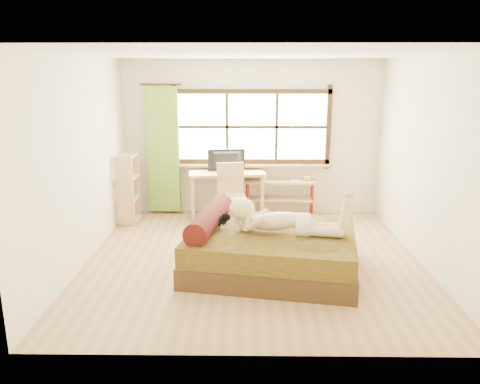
{
  "coord_description": "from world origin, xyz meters",
  "views": [
    {
      "loc": [
        -0.1,
        -5.97,
        2.49
      ],
      "look_at": [
        -0.18,
        0.2,
        0.9
      ],
      "focal_mm": 35.0,
      "sensor_mm": 36.0,
      "label": 1
    }
  ],
  "objects_px": {
    "bed": "(268,249)",
    "kitten": "(216,219)",
    "woman": "(285,209)",
    "chair": "(231,190)",
    "pipe_shelf": "(280,190)",
    "desk": "(227,178)",
    "bookshelf": "(128,188)"
  },
  "relations": [
    {
      "from": "woman",
      "to": "pipe_shelf",
      "type": "height_order",
      "value": "woman"
    },
    {
      "from": "woman",
      "to": "chair",
      "type": "height_order",
      "value": "woman"
    },
    {
      "from": "chair",
      "to": "pipe_shelf",
      "type": "height_order",
      "value": "chair"
    },
    {
      "from": "desk",
      "to": "bookshelf",
      "type": "relative_size",
      "value": 1.17
    },
    {
      "from": "kitten",
      "to": "desk",
      "type": "xyz_separation_m",
      "value": [
        0.05,
        2.19,
        0.05
      ]
    },
    {
      "from": "kitten",
      "to": "desk",
      "type": "bearing_deg",
      "value": 98.89
    },
    {
      "from": "woman",
      "to": "bed",
      "type": "bearing_deg",
      "value": 173.72
    },
    {
      "from": "bookshelf",
      "to": "woman",
      "type": "bearing_deg",
      "value": -40.03
    },
    {
      "from": "woman",
      "to": "pipe_shelf",
      "type": "bearing_deg",
      "value": 97.25
    },
    {
      "from": "chair",
      "to": "woman",
      "type": "bearing_deg",
      "value": -76.81
    },
    {
      "from": "desk",
      "to": "pipe_shelf",
      "type": "relative_size",
      "value": 1.07
    },
    {
      "from": "kitten",
      "to": "bed",
      "type": "bearing_deg",
      "value": 2.35
    },
    {
      "from": "desk",
      "to": "chair",
      "type": "bearing_deg",
      "value": -83.23
    },
    {
      "from": "kitten",
      "to": "pipe_shelf",
      "type": "height_order",
      "value": "kitten"
    },
    {
      "from": "bed",
      "to": "chair",
      "type": "distance_m",
      "value": 2.02
    },
    {
      "from": "bed",
      "to": "chair",
      "type": "xyz_separation_m",
      "value": [
        -0.53,
        1.93,
        0.28
      ]
    },
    {
      "from": "bookshelf",
      "to": "bed",
      "type": "bearing_deg",
      "value": -41.59
    },
    {
      "from": "bed",
      "to": "woman",
      "type": "distance_m",
      "value": 0.59
    },
    {
      "from": "bed",
      "to": "pipe_shelf",
      "type": "bearing_deg",
      "value": 92.43
    },
    {
      "from": "pipe_shelf",
      "to": "woman",
      "type": "bearing_deg",
      "value": -89.37
    },
    {
      "from": "pipe_shelf",
      "to": "bookshelf",
      "type": "height_order",
      "value": "bookshelf"
    },
    {
      "from": "bed",
      "to": "pipe_shelf",
      "type": "relative_size",
      "value": 1.86
    },
    {
      "from": "desk",
      "to": "chair",
      "type": "height_order",
      "value": "chair"
    },
    {
      "from": "woman",
      "to": "kitten",
      "type": "bearing_deg",
      "value": -179.69
    },
    {
      "from": "kitten",
      "to": "pipe_shelf",
      "type": "bearing_deg",
      "value": 76.87
    },
    {
      "from": "bed",
      "to": "desk",
      "type": "bearing_deg",
      "value": 115.34
    },
    {
      "from": "kitten",
      "to": "woman",
      "type": "bearing_deg",
      "value": 0.31
    },
    {
      "from": "woman",
      "to": "kitten",
      "type": "xyz_separation_m",
      "value": [
        -0.87,
        0.15,
        -0.19
      ]
    },
    {
      "from": "kitten",
      "to": "chair",
      "type": "bearing_deg",
      "value": 95.9
    },
    {
      "from": "desk",
      "to": "bookshelf",
      "type": "distance_m",
      "value": 1.68
    },
    {
      "from": "bed",
      "to": "kitten",
      "type": "height_order",
      "value": "bed"
    },
    {
      "from": "kitten",
      "to": "pipe_shelf",
      "type": "xyz_separation_m",
      "value": [
        0.99,
        2.31,
        -0.19
      ]
    }
  ]
}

